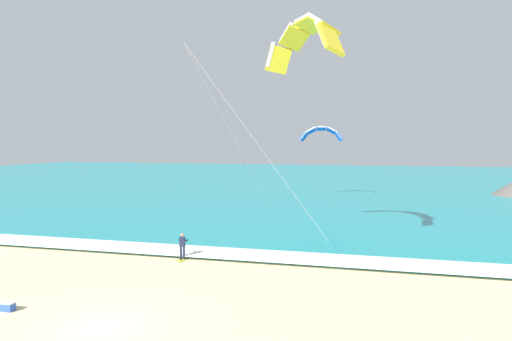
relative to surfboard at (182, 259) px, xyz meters
name	(u,v)px	position (x,y,z in m)	size (l,w,h in m)	color
ground_plane	(102,327)	(1.20, -10.71, -0.03)	(200.00, 200.00, 0.00)	beige
sea	(319,181)	(1.20, 60.48, 0.07)	(200.00, 120.00, 0.20)	teal
surf_foam	(209,252)	(1.20, 1.48, 0.19)	(200.00, 2.98, 0.04)	white
surfboard	(182,259)	(0.00, 0.00, 0.00)	(0.56, 1.43, 0.09)	yellow
kitesurfer	(182,245)	(0.00, 0.02, 0.91)	(0.55, 0.55, 1.69)	#191E38
kite_primary	(305,38)	(6.90, 5.20, 14.48)	(9.81, 8.48, 14.69)	yellow
kite_distant	(321,133)	(4.74, 33.59, 8.59)	(5.55, 1.70, 2.01)	blue
cooler_box	(8,306)	(-3.80, -10.20, 0.18)	(0.58, 0.38, 0.40)	#2D51B2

